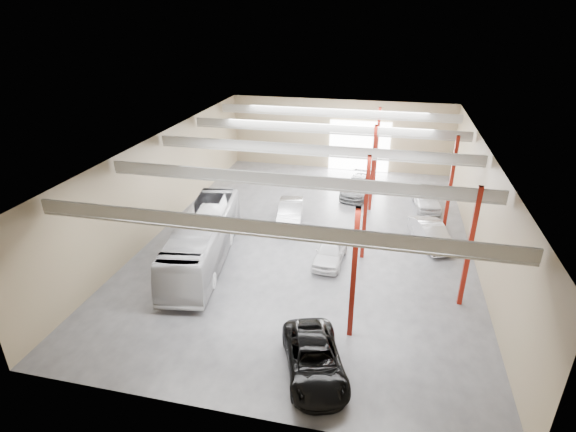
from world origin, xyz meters
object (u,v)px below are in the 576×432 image
at_px(black_sedan, 314,359).
at_px(car_right_far, 426,198).
at_px(car_row_b, 290,212).
at_px(coach_bus, 203,239).
at_px(car_right_near, 431,234).
at_px(car_row_a, 330,251).
at_px(car_row_c, 357,187).

xyz_separation_m(black_sedan, car_right_far, (5.80, 20.61, 0.06)).
xyz_separation_m(black_sedan, car_row_b, (-4.50, 15.20, 0.09)).
xyz_separation_m(coach_bus, car_right_far, (14.43, 12.42, -0.82)).
distance_m(coach_bus, car_right_near, 15.54).
bearing_deg(car_row_a, car_row_c, 90.17).
bearing_deg(car_right_near, car_right_far, 70.01).
bearing_deg(black_sedan, car_row_c, 71.11).
bearing_deg(car_row_c, black_sedan, -81.58).
bearing_deg(car_right_near, black_sedan, -132.64).
xyz_separation_m(car_row_a, car_row_c, (0.68, 12.00, 0.03)).
height_order(coach_bus, black_sedan, coach_bus).
height_order(black_sedan, car_right_far, car_right_far).
height_order(car_row_a, car_row_c, car_row_c).
height_order(coach_bus, car_right_far, coach_bus).
distance_m(car_row_c, car_right_far, 5.96).
bearing_deg(car_row_c, coach_bus, -113.58).
bearing_deg(car_row_c, car_row_a, -84.84).
bearing_deg(car_row_b, car_right_near, -15.00).
relative_size(black_sedan, car_right_near, 1.13).
distance_m(black_sedan, car_right_far, 21.41).
relative_size(black_sedan, car_row_a, 1.23).
distance_m(car_right_near, car_right_far, 6.71).
bearing_deg(car_right_far, car_row_b, -159.21).
bearing_deg(coach_bus, car_right_near, 12.78).
relative_size(car_row_a, car_right_far, 0.92).
bearing_deg(black_sedan, car_right_near, 48.46).
distance_m(coach_bus, car_row_a, 8.20).
distance_m(car_row_a, car_row_b, 6.45).
xyz_separation_m(car_row_a, car_right_far, (6.48, 10.61, 0.06)).
relative_size(car_row_a, car_row_c, 0.82).
bearing_deg(car_row_c, car_row_b, -115.08).
height_order(car_row_a, car_row_b, car_row_b).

